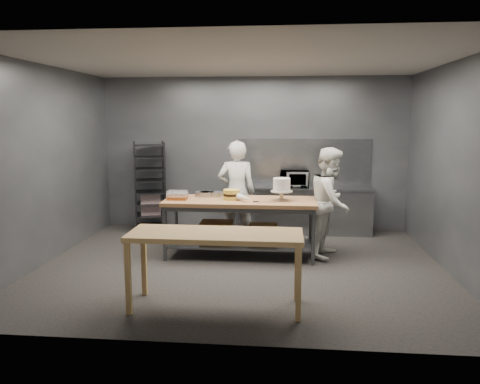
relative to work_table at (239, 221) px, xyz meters
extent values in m
plane|color=black|center=(0.09, -0.51, -0.57)|extent=(6.00, 6.00, 0.00)
cube|color=#4C4F54|center=(0.09, 1.99, 0.93)|extent=(6.00, 0.04, 3.00)
cube|color=brown|center=(0.03, 0.01, 0.32)|extent=(2.40, 0.90, 0.06)
cube|color=#47494C|center=(0.03, 0.01, -0.37)|extent=(2.25, 0.75, 0.03)
cylinder|color=#47494C|center=(-1.11, -0.38, -0.14)|extent=(0.06, 0.06, 0.86)
cylinder|color=#47494C|center=(-1.11, 0.40, -0.14)|extent=(0.06, 0.06, 0.86)
cylinder|color=#47494C|center=(1.17, -0.38, -0.14)|extent=(0.06, 0.06, 0.86)
cylinder|color=#47494C|center=(1.17, 0.40, -0.14)|extent=(0.06, 0.06, 0.86)
cube|color=brown|center=(-0.35, -0.04, -0.18)|extent=(0.50, 0.40, 0.35)
cube|color=brown|center=(0.39, 0.03, -0.21)|extent=(0.45, 0.38, 0.30)
cube|color=#A16F42|center=(-0.06, -2.09, 0.30)|extent=(2.00, 0.70, 0.06)
cube|color=#A16F42|center=(-1.01, -2.39, -0.15)|extent=(0.06, 0.06, 0.84)
cube|color=#A16F42|center=(-1.01, -1.79, -0.15)|extent=(0.06, 0.06, 0.84)
cube|color=#A16F42|center=(0.89, -2.39, -0.15)|extent=(0.06, 0.06, 0.84)
cube|color=#A16F42|center=(0.89, -1.79, -0.15)|extent=(0.06, 0.06, 0.84)
cube|color=slate|center=(1.09, 1.67, 0.31)|extent=(2.60, 0.60, 0.04)
cube|color=slate|center=(1.09, 1.67, -0.14)|extent=(2.56, 0.56, 0.86)
cube|color=slate|center=(1.09, 1.97, 0.78)|extent=(2.60, 0.02, 0.90)
cube|color=black|center=(-1.91, 1.59, 0.30)|extent=(0.77, 0.80, 1.75)
cube|color=white|center=(-1.91, 1.59, -0.03)|extent=(0.44, 0.35, 0.45)
imported|color=silver|center=(-0.12, 0.82, 0.34)|extent=(0.70, 0.49, 1.82)
imported|color=silver|center=(1.46, 0.15, 0.30)|extent=(0.91, 1.02, 1.75)
imported|color=black|center=(0.91, 1.67, 0.48)|extent=(0.54, 0.37, 0.30)
cylinder|color=#BDB097|center=(0.68, -0.03, 0.36)|extent=(0.20, 0.20, 0.02)
cylinder|color=#BDB097|center=(0.68, -0.03, 0.43)|extent=(0.06, 0.06, 0.12)
cylinder|color=#BDB097|center=(0.68, -0.03, 0.50)|extent=(0.34, 0.34, 0.02)
cylinder|color=silver|center=(0.68, -0.03, 0.60)|extent=(0.27, 0.27, 0.20)
cylinder|color=gold|center=(-0.11, 0.00, 0.38)|extent=(0.26, 0.26, 0.06)
cylinder|color=black|center=(-0.11, 0.00, 0.43)|extent=(0.26, 0.26, 0.04)
cylinder|color=gold|center=(-0.11, 0.00, 0.48)|extent=(0.26, 0.26, 0.06)
cylinder|color=gray|center=(-0.63, 0.26, 0.39)|extent=(0.25, 0.25, 0.07)
cylinder|color=gray|center=(-0.40, 0.28, 0.39)|extent=(0.25, 0.25, 0.07)
cylinder|color=gray|center=(-0.98, 0.17, 0.39)|extent=(0.27, 0.27, 0.07)
cylinder|color=gray|center=(-0.56, 0.27, 0.39)|extent=(0.24, 0.24, 0.07)
cone|color=silver|center=(0.09, -0.17, 0.41)|extent=(0.34, 0.37, 0.12)
cube|color=slate|center=(0.47, -0.20, 0.35)|extent=(0.28, 0.02, 0.00)
cube|color=black|center=(0.29, -0.20, 0.36)|extent=(0.09, 0.02, 0.02)
cube|color=#994B1E|center=(-0.97, -0.09, 0.37)|extent=(0.30, 0.20, 0.05)
cube|color=silver|center=(-0.97, -0.09, 0.43)|extent=(0.31, 0.21, 0.06)
cube|color=#994B1E|center=(-1.02, 0.11, 0.37)|extent=(0.30, 0.20, 0.05)
cube|color=silver|center=(-1.02, 0.11, 0.43)|extent=(0.31, 0.21, 0.06)
camera|label=1|loc=(0.72, -7.27, 1.63)|focal=35.00mm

